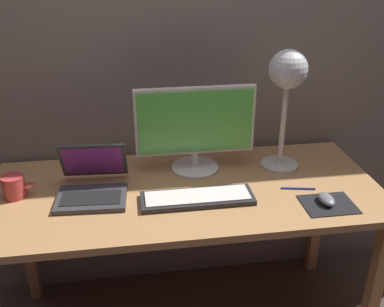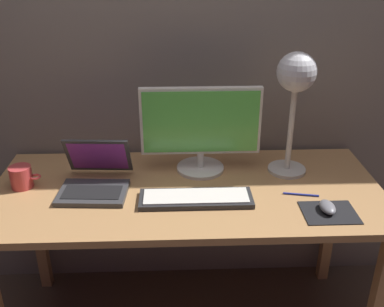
{
  "view_description": "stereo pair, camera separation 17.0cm",
  "coord_description": "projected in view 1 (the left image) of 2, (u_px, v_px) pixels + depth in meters",
  "views": [
    {
      "loc": [
        -0.21,
        -1.57,
        1.65
      ],
      "look_at": [
        0.02,
        -0.05,
        0.92
      ],
      "focal_mm": 41.63,
      "sensor_mm": 36.0,
      "label": 1
    },
    {
      "loc": [
        -0.04,
        -1.59,
        1.65
      ],
      "look_at": [
        0.02,
        -0.05,
        0.92
      ],
      "focal_mm": 41.63,
      "sensor_mm": 36.0,
      "label": 2
    }
  ],
  "objects": [
    {
      "name": "monitor",
      "position": [
        195.0,
        127.0,
        1.89
      ],
      "size": [
        0.51,
        0.21,
        0.38
      ],
      "color": "silver",
      "rests_on": "desk"
    },
    {
      "name": "pen",
      "position": [
        298.0,
        188.0,
        1.81
      ],
      "size": [
        0.14,
        0.04,
        0.01
      ],
      "primitive_type": "cylinder",
      "rotation": [
        0.0,
        1.57,
        -0.2
      ],
      "color": "#2633A5",
      "rests_on": "desk"
    },
    {
      "name": "back_wall",
      "position": [
        172.0,
        31.0,
        1.94
      ],
      "size": [
        4.8,
        0.06,
        2.6
      ],
      "primitive_type": "cube",
      "color": "gray",
      "rests_on": "ground"
    },
    {
      "name": "mousepad",
      "position": [
        328.0,
        204.0,
        1.71
      ],
      "size": [
        0.2,
        0.16,
        0.0
      ],
      "primitive_type": "cube",
      "color": "black",
      "rests_on": "desk"
    },
    {
      "name": "mouse",
      "position": [
        326.0,
        199.0,
        1.71
      ],
      "size": [
        0.06,
        0.1,
        0.03
      ],
      "primitive_type": "ellipsoid",
      "color": "slate",
      "rests_on": "mousepad"
    },
    {
      "name": "coffee_mug",
      "position": [
        14.0,
        186.0,
        1.74
      ],
      "size": [
        0.12,
        0.09,
        0.09
      ],
      "color": "#CC3F3F",
      "rests_on": "desk"
    },
    {
      "name": "desk_lamp",
      "position": [
        287.0,
        80.0,
        1.83
      ],
      "size": [
        0.16,
        0.16,
        0.52
      ],
      "color": "beige",
      "rests_on": "desk"
    },
    {
      "name": "laptop",
      "position": [
        92.0,
        180.0,
        1.77
      ],
      "size": [
        0.28,
        0.3,
        0.2
      ],
      "color": "#38383A",
      "rests_on": "desk"
    },
    {
      "name": "desk",
      "position": [
        186.0,
        205.0,
        1.86
      ],
      "size": [
        1.6,
        0.7,
        0.74
      ],
      "color": "tan",
      "rests_on": "ground"
    },
    {
      "name": "keyboard_main",
      "position": [
        197.0,
        198.0,
        1.73
      ],
      "size": [
        0.44,
        0.14,
        0.03
      ],
      "color": "#28282B",
      "rests_on": "desk"
    }
  ]
}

